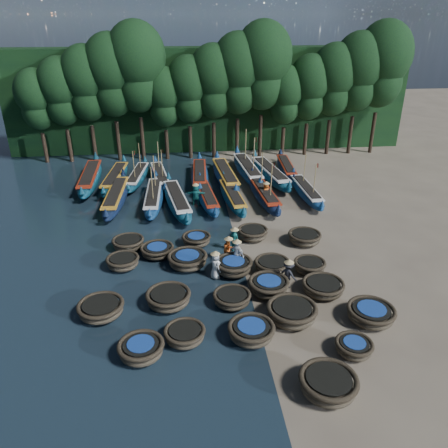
{
  "coord_description": "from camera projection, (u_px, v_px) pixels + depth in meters",
  "views": [
    {
      "loc": [
        -3.22,
        -21.96,
        12.86
      ],
      "look_at": [
        -0.77,
        1.9,
        1.3
      ],
      "focal_mm": 35.0,
      "sensor_mm": 36.0,
      "label": 1
    }
  ],
  "objects": [
    {
      "name": "long_boat_13",
      "position": [
        200.0,
        175.0,
        36.97
      ],
      "size": [
        1.83,
        8.31,
        1.46
      ],
      "rotation": [
        0.0,
        0.0,
        -0.05
      ],
      "color": "navy",
      "rests_on": "ground"
    },
    {
      "name": "foliage_wall",
      "position": [
        210.0,
        100.0,
        44.45
      ],
      "size": [
        40.0,
        3.0,
        10.0
      ],
      "primitive_type": "cube",
      "color": "black",
      "rests_on": "ground"
    },
    {
      "name": "coracle_18",
      "position": [
        272.0,
        265.0,
        23.94
      ],
      "size": [
        1.99,
        1.99,
        0.73
      ],
      "rotation": [
        0.0,
        0.0,
        -0.1
      ],
      "color": "#4E4531",
      "rests_on": "ground"
    },
    {
      "name": "tree_9",
      "position": [
        263.0,
        65.0,
        40.16
      ],
      "size": [
        5.34,
        5.34,
        12.58
      ],
      "color": "black",
      "rests_on": "ground"
    },
    {
      "name": "coracle_6",
      "position": [
        185.0,
        334.0,
        18.83
      ],
      "size": [
        1.83,
        1.83,
        0.68
      ],
      "rotation": [
        0.0,
        0.0,
        -0.06
      ],
      "color": "#4E4531",
      "rests_on": "ground"
    },
    {
      "name": "tree_11",
      "position": [
        310.0,
        87.0,
        41.46
      ],
      "size": [
        4.09,
        4.09,
        9.65
      ],
      "color": "black",
      "rests_on": "ground"
    },
    {
      "name": "tree_7",
      "position": [
        213.0,
        81.0,
        40.32
      ],
      "size": [
        4.51,
        4.51,
        10.63
      ],
      "color": "black",
      "rests_on": "ground"
    },
    {
      "name": "coracle_20",
      "position": [
        128.0,
        243.0,
        26.3
      ],
      "size": [
        2.0,
        2.0,
        0.71
      ],
      "rotation": [
        0.0,
        0.0,
        -0.13
      ],
      "color": "#4E4531",
      "rests_on": "ground"
    },
    {
      "name": "long_boat_8",
      "position": [
        306.0,
        191.0,
        33.71
      ],
      "size": [
        1.57,
        7.49,
        3.18
      ],
      "rotation": [
        0.0,
        0.0,
        0.04
      ],
      "color": "navy",
      "rests_on": "ground"
    },
    {
      "name": "coracle_8",
      "position": [
        292.0,
        312.0,
        20.08
      ],
      "size": [
        2.63,
        2.63,
        0.84
      ],
      "rotation": [
        0.0,
        0.0,
        -0.22
      ],
      "color": "#4E4531",
      "rests_on": "ground"
    },
    {
      "name": "long_boat_3",
      "position": [
        154.0,
        197.0,
        32.52
      ],
      "size": [
        1.56,
        8.03,
        3.41
      ],
      "rotation": [
        0.0,
        0.0,
        -0.02
      ],
      "color": "navy",
      "rests_on": "ground"
    },
    {
      "name": "tree_2",
      "position": [
        86.0,
        82.0,
        39.26
      ],
      "size": [
        4.51,
        4.51,
        10.63
      ],
      "color": "black",
      "rests_on": "ground"
    },
    {
      "name": "tree_6",
      "position": [
        189.0,
        89.0,
        40.4
      ],
      "size": [
        4.09,
        4.09,
        9.65
      ],
      "color": "black",
      "rests_on": "ground"
    },
    {
      "name": "coracle_9",
      "position": [
        371.0,
        313.0,
        20.09
      ],
      "size": [
        2.69,
        2.69,
        0.73
      ],
      "rotation": [
        0.0,
        0.0,
        0.36
      ],
      "color": "#4E4531",
      "rests_on": "ground"
    },
    {
      "name": "coracle_13",
      "position": [
        269.0,
        286.0,
        22.03
      ],
      "size": [
        2.55,
        2.55,
        0.82
      ],
      "rotation": [
        0.0,
        0.0,
        -0.42
      ],
      "color": "#4E4531",
      "rests_on": "ground"
    },
    {
      "name": "coracle_21",
      "position": [
        157.0,
        250.0,
        25.54
      ],
      "size": [
        1.98,
        1.98,
        0.66
      ],
      "rotation": [
        0.0,
        0.0,
        -0.01
      ],
      "color": "#4E4531",
      "rests_on": "ground"
    },
    {
      "name": "fisherman_0",
      "position": [
        215.0,
        264.0,
        23.21
      ],
      "size": [
        0.76,
        0.9,
        1.75
      ],
      "rotation": [
        0.0,
        0.0,
        2.0
      ],
      "color": "silver",
      "rests_on": "ground"
    },
    {
      "name": "long_boat_14",
      "position": [
        225.0,
        176.0,
        36.73
      ],
      "size": [
        2.26,
        8.96,
        1.58
      ],
      "rotation": [
        0.0,
        0.0,
        0.08
      ],
      "color": "navy",
      "rests_on": "ground"
    },
    {
      "name": "long_boat_11",
      "position": [
        138.0,
        177.0,
        36.79
      ],
      "size": [
        2.14,
        7.3,
        3.12
      ],
      "rotation": [
        0.0,
        0.0,
        -0.12
      ],
      "color": "navy",
      "rests_on": "ground"
    },
    {
      "name": "coracle_10",
      "position": [
        101.0,
        309.0,
        20.42
      ],
      "size": [
        2.2,
        2.2,
        0.74
      ],
      "rotation": [
        0.0,
        0.0,
        -0.03
      ],
      "color": "#4E4531",
      "rests_on": "ground"
    },
    {
      "name": "fisherman_6",
      "position": [
        266.0,
        192.0,
        32.73
      ],
      "size": [
        0.85,
        0.91,
        1.76
      ],
      "rotation": [
        0.0,
        0.0,
        4.09
      ],
      "color": "#CD571B",
      "rests_on": "ground"
    },
    {
      "name": "long_boat_17",
      "position": [
        286.0,
        168.0,
        38.91
      ],
      "size": [
        1.73,
        7.35,
        1.3
      ],
      "rotation": [
        0.0,
        0.0,
        -0.06
      ],
      "color": "#101A3C",
      "rests_on": "ground"
    },
    {
      "name": "coracle_23",
      "position": [
        253.0,
        233.0,
        27.46
      ],
      "size": [
        2.17,
        2.17,
        0.74
      ],
      "rotation": [
        0.0,
        0.0,
        0.24
      ],
      "color": "#4E4531",
      "rests_on": "ground"
    },
    {
      "name": "long_boat_9",
      "position": [
        90.0,
        178.0,
        36.17
      ],
      "size": [
        1.95,
        9.17,
        1.61
      ],
      "rotation": [
        0.0,
        0.0,
        0.04
      ],
      "color": "navy",
      "rests_on": "ground"
    },
    {
      "name": "tree_0",
      "position": [
        36.0,
        99.0,
        39.42
      ],
      "size": [
        3.68,
        3.68,
        8.68
      ],
      "color": "black",
      "rests_on": "ground"
    },
    {
      "name": "ground",
      "position": [
        240.0,
        257.0,
        25.56
      ],
      "size": [
        120.0,
        120.0,
        0.0
      ],
      "primitive_type": "plane",
      "color": "#7D715B",
      "rests_on": "ground"
    },
    {
      "name": "long_boat_10",
      "position": [
        115.0,
        178.0,
        36.22
      ],
      "size": [
        2.18,
        8.26,
        1.46
      ],
      "rotation": [
        0.0,
        0.0,
        -0.09
      ],
      "color": "navy",
      "rests_on": "ground"
    },
    {
      "name": "coracle_17",
      "position": [
        234.0,
        266.0,
        23.75
      ],
      "size": [
        2.22,
        2.22,
        0.84
      ],
      "rotation": [
        0.0,
        0.0,
        0.18
      ],
      "color": "#4E4531",
      "rests_on": "ground"
    },
    {
      "name": "fisherman_2",
      "position": [
        229.0,
        249.0,
        24.73
      ],
      "size": [
        0.92,
        0.82,
        1.76
      ],
      "rotation": [
        0.0,
        0.0,
        0.37
      ],
      "color": "#CD571B",
      "rests_on": "ground"
    },
    {
      "name": "tree_5",
      "position": [
        164.0,
        96.0,
        40.48
      ],
      "size": [
        3.68,
        3.68,
        8.68
      ],
      "color": "black",
      "rests_on": "ground"
    },
    {
      "name": "long_boat_2",
      "position": [
        116.0,
        197.0,
        32.53
      ],
      "size": [
        1.79,
        8.52,
        1.5
      ],
      "rotation": [
        0.0,
        0.0,
        -0.04
      ],
      "color": "#101A3C",
      "rests_on": "ground"
    },
    {
      "name": "coracle_5",
      "position": [
        141.0,
        349.0,
        17.93
      ],
      "size": [
        1.96,
        1.96,
        0.75
      ],
      "rotation": [
        0.0,
        0.0,
        0.07
      ],
      "color": "#4E4531",
      "rests_on": "ground"
    },
    {
      "name": "fisherman_1",
      "position": [
        235.0,
        238.0,
        25.87
      ],
      "size": [
        0.65,
        0.62,
        1.7
      ],
      "rotation": [
        0.0,
        0.0,
        2.5
      ],
      "color": "#1B726D",
      "rests_on": "ground"
    },
    {
      "name": "long_boat_4",
      "position": [
        177.0,
        200.0,
        31.91
      ],
      "size": [
        2.78,
        8.31,
        1.48
      ],
      "rotation": [
        0.0,
        0.0,
        0.16
      ],
      "color": "navy",
      "rests_on": "ground"
    },
    {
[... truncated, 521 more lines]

